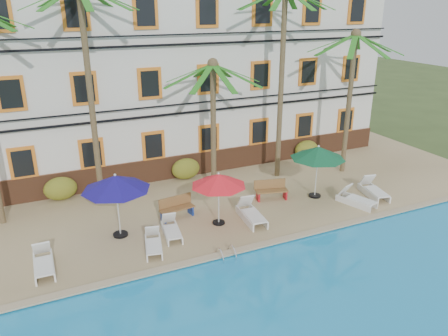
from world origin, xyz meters
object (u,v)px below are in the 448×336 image
lounger_d (251,213)px  bench_left (176,207)px  palm_d (282,60)px  lounger_b (153,243)px  umbrella_red (219,180)px  lounger_f (373,190)px  bench_right (271,189)px  palm_e (351,82)px  lounger_c (171,229)px  umbrella_blue (116,183)px  palm_c (213,105)px  umbrella_green (318,153)px  lounger_e (356,199)px  pool_ladder (226,256)px  lounger_a (43,263)px  palm_b (88,69)px

lounger_d → bench_left: size_ratio=1.30×
palm_d → lounger_b: size_ratio=5.51×
umbrella_red → lounger_f: umbrella_red is taller
lounger_b → lounger_d: bearing=7.3°
lounger_f → bench_right: size_ratio=1.27×
palm_e → lounger_f: size_ratio=3.72×
lounger_c → bench_left: 1.58m
umbrella_blue → bench_left: (2.52, 0.58, -1.77)m
palm_c → palm_e: bearing=-5.9°
palm_e → bench_left: 11.00m
palm_d → umbrella_green: palm_d is taller
palm_d → bench_right: palm_d is taller
lounger_e → pool_ladder: bearing=-168.5°
palm_c → palm_d: 4.15m
lounger_b → lounger_e: (9.43, -0.08, 0.02)m
umbrella_red → umbrella_green: size_ratio=0.89×
pool_ladder → lounger_e: bearing=11.5°
palm_d → umbrella_red: bearing=-144.2°
palm_c → lounger_f: palm_c is taller
palm_c → lounger_c: size_ratio=3.63×
lounger_b → bench_left: (1.63, 2.13, 0.22)m
lounger_c → bench_left: bearing=64.0°
palm_d → lounger_e: 7.44m
bench_left → palm_c: bearing=39.0°
palm_c → lounger_e: bearing=-40.7°
umbrella_blue → umbrella_green: size_ratio=1.03×
lounger_d → bench_right: lounger_d is taller
palm_e → lounger_b: (-11.62, -3.56, -4.58)m
lounger_a → lounger_d: lounger_d is taller
umbrella_green → umbrella_red: bearing=-173.9°
lounger_c → pool_ladder: bearing=-59.9°
palm_e → umbrella_green: size_ratio=2.91×
palm_e → lounger_a: size_ratio=4.13×
lounger_c → lounger_f: bearing=-2.3°
palm_d → palm_e: size_ratio=1.28×
bench_left → bench_right: size_ratio=0.99×
lounger_a → lounger_d: 8.19m
umbrella_blue → palm_b: bearing=91.4°
palm_b → palm_e: 12.75m
lounger_a → pool_ladder: 6.32m
palm_c → lounger_e: palm_c is taller
lounger_d → bench_left: (-2.77, 1.57, 0.17)m
lounger_f → palm_b: bearing=158.0°
lounger_f → bench_right: (-4.58, 1.71, 0.18)m
lounger_a → palm_d: bearing=19.5°
palm_d → lounger_f: palm_d is taller
palm_b → lounger_d: 9.07m
lounger_d → palm_c: bearing=91.2°
lounger_d → lounger_f: 6.44m
lounger_f → bench_left: (-9.21, 1.80, 0.18)m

